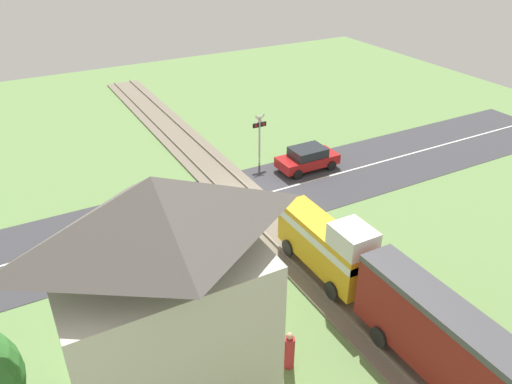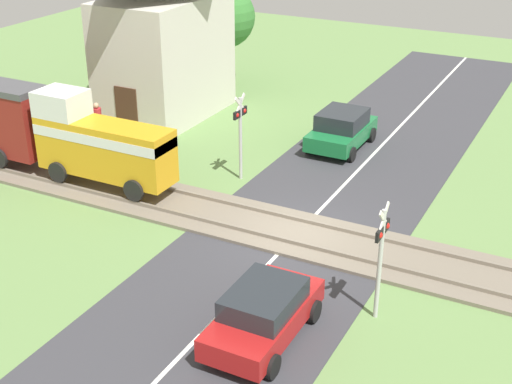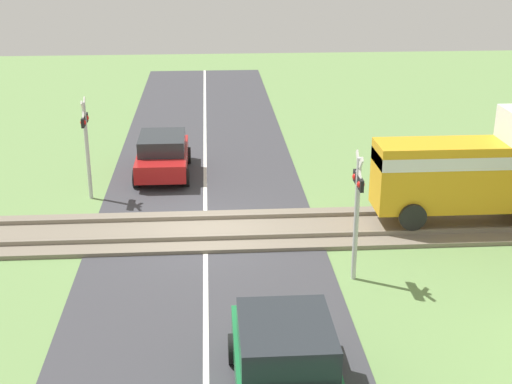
% 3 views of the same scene
% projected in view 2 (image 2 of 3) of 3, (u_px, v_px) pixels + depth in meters
% --- Properties ---
extents(ground_plane, '(60.00, 60.00, 0.00)m').
position_uv_depth(ground_plane, '(296.00, 235.00, 22.41)').
color(ground_plane, '#66894C').
extents(road_surface, '(48.00, 6.40, 0.02)m').
position_uv_depth(road_surface, '(296.00, 235.00, 22.40)').
color(road_surface, '#38383D').
rests_on(road_surface, ground_plane).
extents(track_bed, '(2.80, 48.00, 0.24)m').
position_uv_depth(track_bed, '(296.00, 233.00, 22.38)').
color(track_bed, '#756B5B').
rests_on(track_bed, ground_plane).
extents(car_near_crossing, '(3.74, 1.85, 1.42)m').
position_uv_depth(car_near_crossing, '(264.00, 313.00, 17.37)').
color(car_near_crossing, '#A81919').
rests_on(car_near_crossing, ground_plane).
extents(car_far_side, '(3.66, 1.99, 1.55)m').
position_uv_depth(car_far_side, '(342.00, 129.00, 28.71)').
color(car_far_side, '#197038').
rests_on(car_far_side, ground_plane).
extents(crossing_signal_west_approach, '(0.90, 0.18, 3.22)m').
position_uv_depth(crossing_signal_west_approach, '(381.00, 248.00, 17.61)').
color(crossing_signal_west_approach, '#B7B7B7').
rests_on(crossing_signal_west_approach, ground_plane).
extents(crossing_signal_east_approach, '(0.90, 0.18, 3.22)m').
position_uv_depth(crossing_signal_east_approach, '(240.00, 126.00, 25.42)').
color(crossing_signal_east_approach, '#B7B7B7').
rests_on(crossing_signal_east_approach, ground_plane).
extents(station_building, '(6.43, 4.15, 7.99)m').
position_uv_depth(station_building, '(163.00, 29.00, 31.03)').
color(station_building, beige).
rests_on(station_building, ground_plane).
extents(pedestrian_by_station, '(0.38, 0.38, 1.54)m').
position_uv_depth(pedestrian_by_station, '(98.00, 122.00, 29.74)').
color(pedestrian_by_station, '#B2282D').
rests_on(pedestrian_by_station, ground_plane).
extents(tree_by_station, '(3.10, 3.10, 4.97)m').
position_uv_depth(tree_by_station, '(224.00, 17.00, 35.66)').
color(tree_by_station, brown).
rests_on(tree_by_station, ground_plane).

